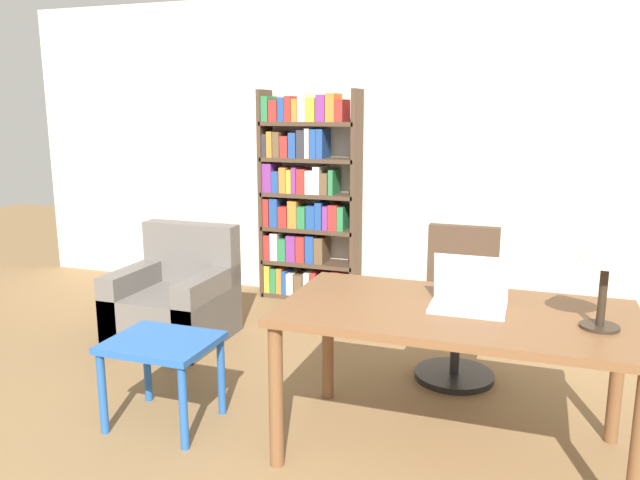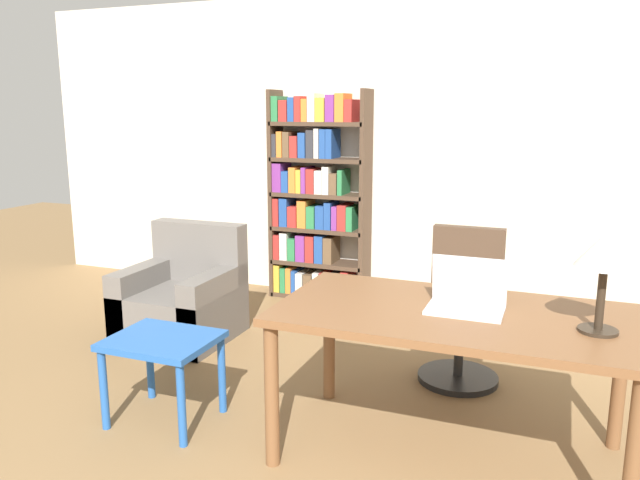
{
  "view_description": "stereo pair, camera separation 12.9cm",
  "coord_description": "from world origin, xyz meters",
  "px_view_note": "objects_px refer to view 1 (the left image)",
  "views": [
    {
      "loc": [
        0.93,
        -0.87,
        1.72
      ],
      "look_at": [
        -0.17,
        2.27,
        1.01
      ],
      "focal_mm": 35.0,
      "sensor_mm": 36.0,
      "label": 1
    },
    {
      "loc": [
        1.05,
        -0.83,
        1.72
      ],
      "look_at": [
        -0.17,
        2.27,
        1.01
      ],
      "focal_mm": 35.0,
      "sensor_mm": 36.0,
      "label": 2
    }
  ],
  "objects_px": {
    "office_chair": "(458,311)",
    "side_table_blue": "(162,354)",
    "laptop": "(469,297)",
    "bookshelf": "(305,200)",
    "table_lamp": "(607,252)",
    "armchair": "(176,303)",
    "desk": "(455,327)"
  },
  "relations": [
    {
      "from": "office_chair",
      "to": "side_table_blue",
      "type": "bearing_deg",
      "value": -140.46
    },
    {
      "from": "laptop",
      "to": "bookshelf",
      "type": "height_order",
      "value": "bookshelf"
    },
    {
      "from": "table_lamp",
      "to": "armchair",
      "type": "bearing_deg",
      "value": 160.28
    },
    {
      "from": "table_lamp",
      "to": "bookshelf",
      "type": "relative_size",
      "value": 0.24
    },
    {
      "from": "side_table_blue",
      "to": "bookshelf",
      "type": "distance_m",
      "value": 2.53
    },
    {
      "from": "side_table_blue",
      "to": "desk",
      "type": "bearing_deg",
      "value": 7.79
    },
    {
      "from": "desk",
      "to": "table_lamp",
      "type": "bearing_deg",
      "value": -5.38
    },
    {
      "from": "desk",
      "to": "side_table_blue",
      "type": "height_order",
      "value": "desk"
    },
    {
      "from": "laptop",
      "to": "office_chair",
      "type": "relative_size",
      "value": 0.37
    },
    {
      "from": "table_lamp",
      "to": "office_chair",
      "type": "distance_m",
      "value": 1.44
    },
    {
      "from": "side_table_blue",
      "to": "armchair",
      "type": "bearing_deg",
      "value": 119.24
    },
    {
      "from": "laptop",
      "to": "office_chair",
      "type": "bearing_deg",
      "value": 98.95
    },
    {
      "from": "office_chair",
      "to": "bookshelf",
      "type": "relative_size",
      "value": 0.52
    },
    {
      "from": "table_lamp",
      "to": "bookshelf",
      "type": "xyz_separation_m",
      "value": [
        -2.27,
        2.33,
        -0.21
      ]
    },
    {
      "from": "table_lamp",
      "to": "bookshelf",
      "type": "bearing_deg",
      "value": 134.3
    },
    {
      "from": "desk",
      "to": "laptop",
      "type": "relative_size",
      "value": 4.72
    },
    {
      "from": "side_table_blue",
      "to": "bookshelf",
      "type": "bearing_deg",
      "value": 92.31
    },
    {
      "from": "side_table_blue",
      "to": "armchair",
      "type": "distance_m",
      "value": 1.34
    },
    {
      "from": "laptop",
      "to": "armchair",
      "type": "xyz_separation_m",
      "value": [
        -2.24,
        0.91,
        -0.54
      ]
    },
    {
      "from": "desk",
      "to": "office_chair",
      "type": "bearing_deg",
      "value": 95.56
    },
    {
      "from": "bookshelf",
      "to": "office_chair",
      "type": "bearing_deg",
      "value": -39.84
    },
    {
      "from": "bookshelf",
      "to": "table_lamp",
      "type": "bearing_deg",
      "value": -45.7
    },
    {
      "from": "office_chair",
      "to": "armchair",
      "type": "xyz_separation_m",
      "value": [
        -2.09,
        -0.03,
        -0.16
      ]
    },
    {
      "from": "side_table_blue",
      "to": "armchair",
      "type": "xyz_separation_m",
      "value": [
        -0.65,
        1.16,
        -0.13
      ]
    },
    {
      "from": "laptop",
      "to": "bookshelf",
      "type": "xyz_separation_m",
      "value": [
        -1.69,
        2.23,
        0.09
      ]
    },
    {
      "from": "desk",
      "to": "armchair",
      "type": "bearing_deg",
      "value": 156.49
    },
    {
      "from": "bookshelf",
      "to": "laptop",
      "type": "bearing_deg",
      "value": -52.79
    },
    {
      "from": "desk",
      "to": "office_chair",
      "type": "height_order",
      "value": "office_chair"
    },
    {
      "from": "table_lamp",
      "to": "bookshelf",
      "type": "distance_m",
      "value": 3.26
    },
    {
      "from": "side_table_blue",
      "to": "laptop",
      "type": "bearing_deg",
      "value": 8.99
    },
    {
      "from": "office_chair",
      "to": "side_table_blue",
      "type": "height_order",
      "value": "office_chair"
    },
    {
      "from": "table_lamp",
      "to": "office_chair",
      "type": "xyz_separation_m",
      "value": [
        -0.73,
        1.04,
        -0.67
      ]
    }
  ]
}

